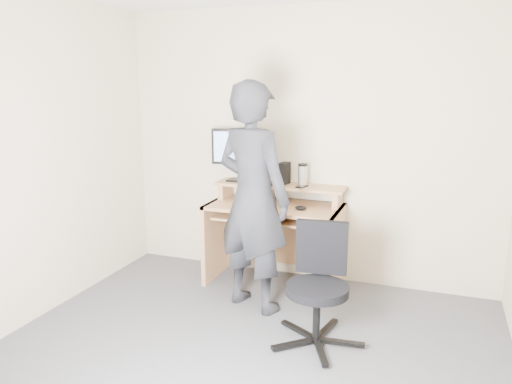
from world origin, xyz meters
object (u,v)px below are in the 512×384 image
Objects in this scene: monitor at (239,150)px; office_chair at (319,280)px; person at (253,198)px; desk at (277,224)px.

office_chair is (1.02, -1.03, -0.75)m from monitor.
person reaches higher than monitor.
desk is at bearing -72.68° from person.
monitor reaches higher than desk.
monitor is at bearing 168.76° from desk.
person reaches higher than desk.
person is at bearing -72.31° from monitor.
monitor reaches higher than office_chair.
monitor is 0.82m from person.
desk is 2.32× the size of monitor.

